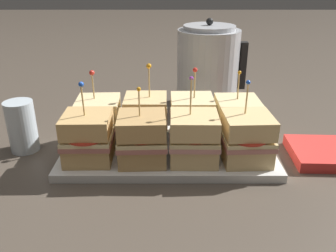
{
  "coord_description": "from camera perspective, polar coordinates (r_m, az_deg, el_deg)",
  "views": [
    {
      "loc": [
        0.0,
        -0.71,
        0.39
      ],
      "look_at": [
        0.0,
        0.0,
        0.07
      ],
      "focal_mm": 38.0,
      "sensor_mm": 36.0,
      "label": 1
    }
  ],
  "objects": [
    {
      "name": "sandwich_front_center_left",
      "position": [
        0.73,
        -4.18,
        -2.0
      ],
      "size": [
        0.1,
        0.1,
        0.16
      ],
      "color": "tan",
      "rests_on": "serving_platter"
    },
    {
      "name": "sandwich_back_far_right",
      "position": [
        0.84,
        10.96,
        1.14
      ],
      "size": [
        0.1,
        0.1,
        0.16
      ],
      "color": "beige",
      "rests_on": "serving_platter"
    },
    {
      "name": "sandwich_back_far_left",
      "position": [
        0.84,
        -10.99,
        1.19
      ],
      "size": [
        0.1,
        0.1,
        0.16
      ],
      "color": "beige",
      "rests_on": "serving_platter"
    },
    {
      "name": "ground_plane",
      "position": [
        0.81,
        0.0,
        -4.6
      ],
      "size": [
        6.0,
        6.0,
        0.0
      ],
      "primitive_type": "plane",
      "color": "#4C4238"
    },
    {
      "name": "sandwich_back_center_right",
      "position": [
        0.82,
        3.84,
        1.29
      ],
      "size": [
        0.1,
        0.1,
        0.17
      ],
      "color": "beige",
      "rests_on": "serving_platter"
    },
    {
      "name": "drinking_glass",
      "position": [
        0.87,
        -22.36,
        -0.02
      ],
      "size": [
        0.06,
        0.06,
        0.12
      ],
      "color": "silver",
      "rests_on": "ground_plane"
    },
    {
      "name": "sandwich_front_far_right",
      "position": [
        0.74,
        12.49,
        -1.93
      ],
      "size": [
        0.11,
        0.11,
        0.17
      ],
      "color": "#DBB77A",
      "rests_on": "serving_platter"
    },
    {
      "name": "sandwich_front_far_left",
      "position": [
        0.75,
        -12.69,
        -1.79
      ],
      "size": [
        0.1,
        0.11,
        0.17
      ],
      "color": "tan",
      "rests_on": "serving_platter"
    },
    {
      "name": "sandwich_front_center_right",
      "position": [
        0.73,
        4.16,
        -1.94
      ],
      "size": [
        0.1,
        0.1,
        0.18
      ],
      "color": "#DBB77A",
      "rests_on": "serving_platter"
    },
    {
      "name": "napkin_stack",
      "position": [
        0.86,
        23.58,
        -4.02
      ],
      "size": [
        0.14,
        0.14,
        0.02
      ],
      "color": "red",
      "rests_on": "ground_plane"
    },
    {
      "name": "sandwich_back_center_left",
      "position": [
        0.83,
        -3.54,
        1.39
      ],
      "size": [
        0.1,
        0.1,
        0.18
      ],
      "color": "#DBB77A",
      "rests_on": "serving_platter"
    },
    {
      "name": "kettle_steel",
      "position": [
        1.06,
        6.47,
        9.24
      ],
      "size": [
        0.2,
        0.18,
        0.26
      ],
      "color": "#B7BABF",
      "rests_on": "ground_plane"
    },
    {
      "name": "serving_platter",
      "position": [
        0.8,
        0.0,
        -4.03
      ],
      "size": [
        0.46,
        0.24,
        0.02
      ],
      "color": "silver",
      "rests_on": "ground_plane"
    }
  ]
}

